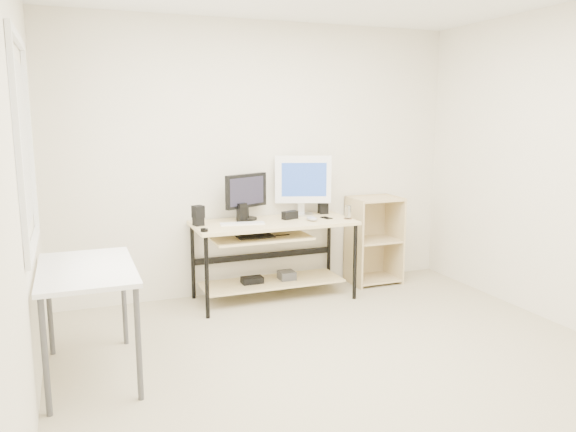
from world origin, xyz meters
The scene contains 16 objects.
room centered at (-0.14, 0.04, 1.32)m, with size 4.01×4.01×2.62m.
desk centered at (-0.03, 1.66, 0.54)m, with size 1.50×0.65×0.75m.
side_table centered at (-1.68, 0.60, 0.67)m, with size 0.60×1.00×0.75m.
shelf_unit centered at (1.15, 1.82, 0.45)m, with size 0.50×0.40×0.90m.
black_monitor centered at (-0.21, 1.83, 1.00)m, with size 0.45×0.24×0.43m.
white_imac centered at (0.38, 1.85, 1.09)m, with size 0.54×0.23×0.59m.
keyboard centered at (-0.31, 1.62, 0.76)m, with size 0.40×0.11×0.01m, color white.
mouse centered at (0.34, 1.55, 0.77)m, with size 0.08×0.12×0.04m, color #B3B3B9.
center_speaker centered at (0.18, 1.71, 0.79)m, with size 0.15×0.07×0.08m, color black.
speaker_left centered at (-0.70, 1.71, 0.84)m, with size 0.11×0.11×0.18m.
speaker_right centered at (0.61, 1.87, 0.80)m, with size 0.09×0.09×0.10m, color black.
audio_controller centered at (-0.28, 1.75, 0.84)m, with size 0.09×0.05×0.17m, color black.
volume_puck centered at (-0.71, 1.43, 0.76)m, with size 0.07×0.07×0.03m, color black.
smartphone centered at (0.52, 1.62, 0.75)m, with size 0.06×0.12×0.01m, color black.
coaster centered at (0.70, 1.51, 0.75)m, with size 0.08×0.08×0.01m, color olive.
drinking_glass centered at (0.70, 1.51, 0.82)m, with size 0.06×0.06×0.12m, color white.
Camera 1 is at (-1.74, -3.17, 1.73)m, focal length 35.00 mm.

